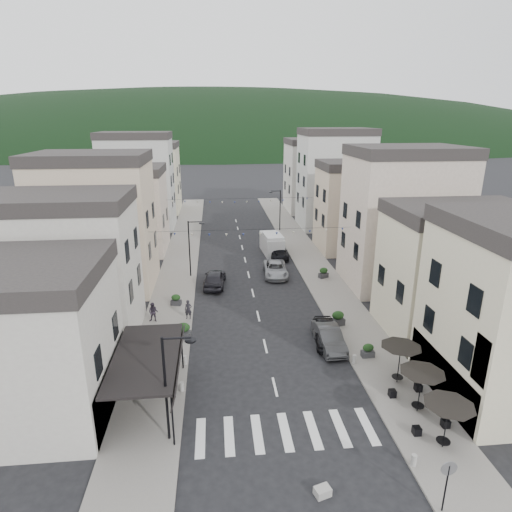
{
  "coord_description": "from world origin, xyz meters",
  "views": [
    {
      "loc": [
        -3.41,
        -16.53,
        15.98
      ],
      "look_at": [
        0.37,
        21.63,
        3.5
      ],
      "focal_mm": 30.0,
      "sensor_mm": 36.0,
      "label": 1
    }
  ],
  "objects": [
    {
      "name": "ground",
      "position": [
        0.0,
        0.0,
        0.0
      ],
      "size": [
        700.0,
        700.0,
        0.0
      ],
      "primitive_type": "plane",
      "color": "black",
      "rests_on": "ground"
    },
    {
      "name": "sidewalk_left",
      "position": [
        -7.5,
        32.0,
        0.06
      ],
      "size": [
        4.0,
        76.0,
        0.12
      ],
      "primitive_type": "cube",
      "color": "slate",
      "rests_on": "ground"
    },
    {
      "name": "sidewalk_right",
      "position": [
        7.5,
        32.0,
        0.06
      ],
      "size": [
        4.0,
        76.0,
        0.12
      ],
      "primitive_type": "cube",
      "color": "slate",
      "rests_on": "ground"
    },
    {
      "name": "hill_backdrop",
      "position": [
        0.0,
        300.0,
        0.0
      ],
      "size": [
        640.0,
        360.0,
        70.0
      ],
      "primitive_type": "ellipsoid",
      "color": "black",
      "rests_on": "ground"
    },
    {
      "name": "boutique_awning",
      "position": [
        -7.25,
        5.0,
        3.11
      ],
      "size": [
        3.77,
        7.5,
        3.28
      ],
      "color": "black",
      "rests_on": "ground"
    },
    {
      "name": "buildings_row_left",
      "position": [
        -14.5,
        37.75,
        6.12
      ],
      "size": [
        10.2,
        54.16,
        14.0
      ],
      "color": "#B2ABA3",
      "rests_on": "ground"
    },
    {
      "name": "buildings_row_right",
      "position": [
        14.5,
        36.59,
        6.32
      ],
      "size": [
        10.2,
        54.16,
        14.5
      ],
      "color": "beige",
      "rests_on": "ground"
    },
    {
      "name": "cafe_terrace",
      "position": [
        7.7,
        2.8,
        2.36
      ],
      "size": [
        2.5,
        8.1,
        2.53
      ],
      "color": "black",
      "rests_on": "ground"
    },
    {
      "name": "streetlamp_left_near",
      "position": [
        -5.82,
        2.0,
        3.7
      ],
      "size": [
        1.7,
        0.56,
        6.0
      ],
      "color": "black",
      "rests_on": "ground"
    },
    {
      "name": "streetlamp_left_far",
      "position": [
        -5.82,
        26.0,
        3.7
      ],
      "size": [
        1.7,
        0.56,
        6.0
      ],
      "color": "black",
      "rests_on": "ground"
    },
    {
      "name": "streetlamp_right_far",
      "position": [
        5.82,
        44.0,
        3.7
      ],
      "size": [
        1.7,
        0.56,
        6.0
      ],
      "color": "black",
      "rests_on": "ground"
    },
    {
      "name": "traffic_sign",
      "position": [
        5.8,
        -3.5,
        1.93
      ],
      "size": [
        0.7,
        0.07,
        2.7
      ],
      "color": "black",
      "rests_on": "ground"
    },
    {
      "name": "bollards",
      "position": [
        0.0,
        5.5,
        0.42
      ],
      "size": [
        11.66,
        10.26,
        0.6
      ],
      "color": "gray",
      "rests_on": "ground"
    },
    {
      "name": "bunting_near",
      "position": [
        0.0,
        22.0,
        5.65
      ],
      "size": [
        19.0,
        0.28,
        0.62
      ],
      "color": "black",
      "rests_on": "ground"
    },
    {
      "name": "bunting_far",
      "position": [
        0.0,
        38.0,
        5.65
      ],
      "size": [
        19.0,
        0.28,
        0.62
      ],
      "color": "black",
      "rests_on": "ground"
    },
    {
      "name": "parked_car_a",
      "position": [
        4.59,
        11.15,
        0.77
      ],
      "size": [
        2.29,
        4.7,
        1.55
      ],
      "primitive_type": "imported",
      "rotation": [
        0.0,
        0.0,
        -0.1
      ],
      "color": "black",
      "rests_on": "ground"
    },
    {
      "name": "parked_car_b",
      "position": [
        4.6,
        10.45,
        0.75
      ],
      "size": [
        1.69,
        4.6,
        1.51
      ],
      "primitive_type": "imported",
      "rotation": [
        0.0,
        0.0,
        0.02
      ],
      "color": "#323335",
      "rests_on": "ground"
    },
    {
      "name": "parked_car_c",
      "position": [
        2.8,
        25.46,
        0.72
      ],
      "size": [
        2.67,
        5.31,
        1.44
      ],
      "primitive_type": "imported",
      "rotation": [
        0.0,
        0.0,
        -0.05
      ],
      "color": "gray",
      "rests_on": "ground"
    },
    {
      "name": "parked_car_d",
      "position": [
        4.01,
        31.47,
        0.72
      ],
      "size": [
        2.06,
        4.98,
        1.44
      ],
      "primitive_type": "imported",
      "rotation": [
        0.0,
        0.0,
        -0.01
      ],
      "color": "black",
      "rests_on": "ground"
    },
    {
      "name": "parked_car_e",
      "position": [
        -3.61,
        23.11,
        0.84
      ],
      "size": [
        2.47,
        5.09,
        1.67
      ],
      "primitive_type": "imported",
      "rotation": [
        0.0,
        0.0,
        3.04
      ],
      "color": "black",
      "rests_on": "ground"
    },
    {
      "name": "delivery_van",
      "position": [
        3.48,
        33.3,
        1.25
      ],
      "size": [
        2.48,
        5.44,
        2.54
      ],
      "rotation": [
        0.0,
        0.0,
        0.07
      ],
      "color": "#BDBDBF",
      "rests_on": "ground"
    },
    {
      "name": "pedestrian_a",
      "position": [
        -5.8,
        15.89,
        0.93
      ],
      "size": [
        0.63,
        0.45,
        1.62
      ],
      "primitive_type": "imported",
      "rotation": [
        0.0,
        0.0,
        -0.1
      ],
      "color": "black",
      "rests_on": "sidewalk_left"
    },
    {
      "name": "pedestrian_b",
      "position": [
        -8.6,
        15.64,
        0.94
      ],
      "size": [
        0.87,
        0.72,
        1.63
      ],
      "primitive_type": "imported",
      "rotation": [
        0.0,
        0.0,
        -0.14
      ],
      "color": "#27202B",
      "rests_on": "sidewalk_left"
    },
    {
      "name": "concrete_block_c",
      "position": [
        0.98,
        -2.14,
        0.2
      ],
      "size": [
        0.82,
        0.68,
        0.4
      ],
      "primitive_type": "cube",
      "rotation": [
        0.0,
        0.0,
        0.3
      ],
      "color": "gray",
      "rests_on": "ground"
    },
    {
      "name": "planter_la",
      "position": [
        -6.0,
        12.55,
        0.74
      ],
      "size": [
        1.25,
        0.85,
        1.28
      ],
      "rotation": [
        0.0,
        0.0,
        -0.2
      ],
      "color": "#2E2E31",
      "rests_on": "sidewalk_left"
    },
    {
      "name": "planter_lb",
      "position": [
        -7.04,
        18.71,
        0.61
      ],
      "size": [
        0.99,
        0.71,
        1.0
      ],
      "rotation": [
        0.0,
        0.0,
        -0.27
      ],
      "color": "#2A2A2C",
      "rests_on": "sidewalk_left"
    },
    {
      "name": "planter_ra",
      "position": [
        6.89,
        8.68,
        0.6
      ],
      "size": [
        0.91,
        0.53,
        0.99
      ],
      "rotation": [
        0.0,
        0.0,
        0.06
      ],
      "color": "#333336",
      "rests_on": "sidewalk_right"
    },
    {
      "name": "planter_rb",
      "position": [
        6.13,
        13.52,
        0.71
      ],
      "size": [
        1.2,
        0.85,
        1.22
      ],
      "rotation": [
        0.0,
        0.0,
        0.25
      ],
      "color": "#2B2B2E",
      "rests_on": "sidewalk_right"
    },
    {
      "name": "planter_rc",
      "position": [
        7.64,
        24.08,
        0.65
      ],
      "size": [
        1.11,
        0.89,
        1.09
      ],
      "rotation": [
        0.0,
        0.0,
        0.42
      ],
      "color": "#2B2B2D",
      "rests_on": "sidewalk_right"
    }
  ]
}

